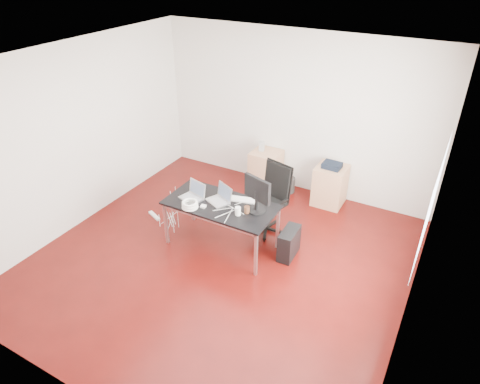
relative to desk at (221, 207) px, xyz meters
The scene contains 18 objects.
room_shell 0.81m from the desk, 54.74° to the right, with size 5.00×5.00×5.00m.
desk is the anchor object (origin of this frame).
office_chair 0.87m from the desk, 59.57° to the left, with size 0.58×0.60×1.08m.
filing_cabinet_left 1.96m from the desk, 96.35° to the left, with size 0.50×0.50×0.70m, color tan.
filing_cabinet_right 2.20m from the desk, 62.34° to the left, with size 0.50×0.50×0.70m, color tan.
pc_tower 1.11m from the desk, 14.57° to the left, with size 0.20×0.45×0.44m, color black.
wastebasket 2.03m from the desk, 83.03° to the left, with size 0.24×0.24×0.28m, color black.
power_strip 1.53m from the desk, behind, with size 0.30×0.06×0.04m, color white.
laptop_left 0.45m from the desk, behind, with size 0.38×0.33×0.23m.
laptop_right 0.13m from the desk, 126.55° to the left, with size 0.41×0.37×0.23m.
monitor 0.63m from the desk, 10.91° to the left, with size 0.44×0.26×0.51m.
keyboard 0.31m from the desk, 49.15° to the left, with size 0.44×0.14×0.02m, color white.
cup_white 0.39m from the desk, 19.70° to the right, with size 0.08×0.08×0.12m, color white.
cup_brown 0.45m from the desk, ahead, with size 0.08×0.08×0.10m, color #57321D.
cable_coil 0.45m from the desk, 137.03° to the right, with size 0.24×0.24×0.11m.
power_adapter 0.27m from the desk, 131.38° to the right, with size 0.07×0.07×0.03m, color white.
speaker 1.96m from the desk, 99.19° to the left, with size 0.09×0.08×0.18m, color #9E9E9E.
navy_garment 2.15m from the desk, 62.04° to the left, with size 0.30×0.24×0.09m, color black.
Camera 1 is at (2.56, -4.07, 3.98)m, focal length 32.00 mm.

